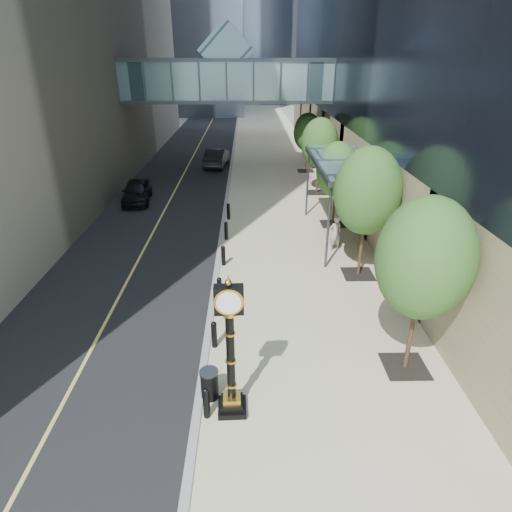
# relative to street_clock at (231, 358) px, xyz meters

# --- Properties ---
(ground) EXTENTS (320.00, 320.00, 0.00)m
(ground) POSITION_rel_street_clock_xyz_m (2.00, -1.23, -1.91)
(ground) COLOR gray
(ground) RESTS_ON ground
(road) EXTENTS (8.00, 180.00, 0.02)m
(road) POSITION_rel_street_clock_xyz_m (-5.00, 38.77, -1.90)
(road) COLOR black
(road) RESTS_ON ground
(sidewalk) EXTENTS (8.00, 180.00, 0.06)m
(sidewalk) POSITION_rel_street_clock_xyz_m (3.00, 38.77, -1.88)
(sidewalk) COLOR #C1BA95
(sidewalk) RESTS_ON ground
(curb) EXTENTS (0.25, 180.00, 0.07)m
(curb) POSITION_rel_street_clock_xyz_m (-1.00, 38.77, -1.87)
(curb) COLOR gray
(curb) RESTS_ON ground
(skywalk) EXTENTS (17.00, 4.20, 5.80)m
(skywalk) POSITION_rel_street_clock_xyz_m (-1.00, 26.77, 5.81)
(skywalk) COLOR slate
(skywalk) RESTS_ON ground
(entrance_canopy) EXTENTS (3.00, 8.00, 4.38)m
(entrance_canopy) POSITION_rel_street_clock_xyz_m (5.48, 12.77, 2.29)
(entrance_canopy) COLOR #383F44
(entrance_canopy) RESTS_ON ground
(bollard_row) EXTENTS (0.20, 16.20, 0.90)m
(bollard_row) POSITION_rel_street_clock_xyz_m (-0.70, 7.77, -1.40)
(bollard_row) COLOR black
(bollard_row) RESTS_ON sidewalk
(street_trees) EXTENTS (2.87, 28.60, 5.90)m
(street_trees) POSITION_rel_street_clock_xyz_m (5.60, 13.09, 1.84)
(street_trees) COLOR black
(street_trees) RESTS_ON sidewalk
(street_clock) EXTENTS (0.82, 0.82, 4.26)m
(street_clock) POSITION_rel_street_clock_xyz_m (0.00, 0.00, 0.00)
(street_clock) COLOR black
(street_clock) RESTS_ON sidewalk
(trash_bin) EXTENTS (0.58, 0.58, 0.90)m
(trash_bin) POSITION_rel_street_clock_xyz_m (-0.68, 0.54, -1.40)
(trash_bin) COLOR black
(trash_bin) RESTS_ON sidewalk
(pedestrian) EXTENTS (0.78, 0.62, 1.87)m
(pedestrian) POSITION_rel_street_clock_xyz_m (4.99, 11.05, -0.91)
(pedestrian) COLOR #A8A39A
(pedestrian) RESTS_ON sidewalk
(car_near) EXTENTS (2.24, 4.56, 1.50)m
(car_near) POSITION_rel_street_clock_xyz_m (-7.18, 19.50, -1.14)
(car_near) COLOR black
(car_near) RESTS_ON road
(car_far) EXTENTS (2.15, 5.04, 1.62)m
(car_far) POSITION_rel_street_clock_xyz_m (-2.32, 29.92, -1.08)
(car_far) COLOR black
(car_far) RESTS_ON road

